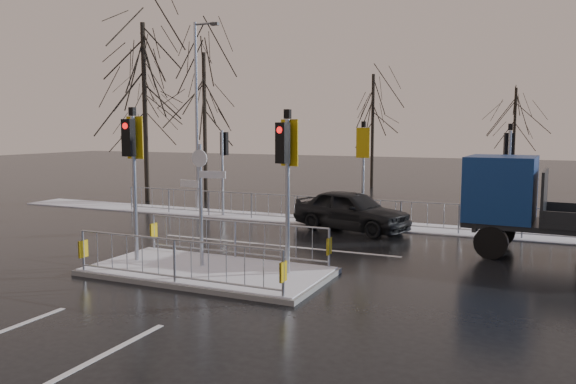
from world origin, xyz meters
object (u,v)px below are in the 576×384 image
at_px(car_far_lane, 351,210).
at_px(street_lamp_left, 198,108).
at_px(traffic_island, 207,258).
at_px(flatbed_truck, 533,203).

xyz_separation_m(car_far_lane, street_lamp_left, (-7.85, 2.30, 3.76)).
xyz_separation_m(traffic_island, street_lamp_left, (-6.42, 9.49, 4.10)).
height_order(flatbed_truck, street_lamp_left, street_lamp_left).
bearing_deg(street_lamp_left, traffic_island, -55.93).
bearing_deg(traffic_island, flatbed_truck, 37.14).
bearing_deg(traffic_island, car_far_lane, 78.72).
bearing_deg(car_far_lane, street_lamp_left, 89.77).
bearing_deg(flatbed_truck, car_far_lane, 164.37).
relative_size(car_far_lane, street_lamp_left, 0.52).
distance_m(car_far_lane, street_lamp_left, 9.01).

